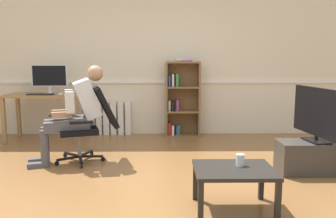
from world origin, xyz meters
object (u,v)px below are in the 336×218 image
keyboard (41,94)px  bookshelf (181,100)px  coffee_table (234,174)px  computer_desk (45,101)px  tv_stand (315,157)px  radiator (110,118)px  person_seated (75,111)px  computer_mouse (61,94)px  office_chair (91,121)px  imac_monitor (49,77)px  tv_screen (318,114)px  drinking_glass (240,160)px

keyboard → bookshelf: size_ratio=0.31×
keyboard → coffee_table: (2.54, -2.51, -0.44)m
computer_desk → tv_stand: (3.67, -1.67, -0.46)m
radiator → coffee_table: size_ratio=1.07×
keyboard → person_seated: person_seated is taller
computer_mouse → office_chair: size_ratio=0.10×
imac_monitor → radiator: imac_monitor is taller
tv_stand → coffee_table: (-1.15, -0.99, 0.15)m
computer_desk → tv_screen: tv_screen is taller
tv_screen → computer_desk: bearing=57.3°
person_seated → coffee_table: person_seated is taller
radiator → tv_stand: 3.39m
computer_desk → office_chair: size_ratio=1.23×
computer_mouse → drinking_glass: 3.38m
keyboard → person_seated: (0.80, -1.06, -0.11)m
tv_stand → tv_screen: bearing=8.4°
person_seated → coffee_table: 2.29m
imac_monitor → person_seated: size_ratio=0.47×
imac_monitor → coffee_table: 3.74m
drinking_glass → computer_mouse: bearing=133.0°
imac_monitor → computer_mouse: imac_monitor is taller
imac_monitor → bookshelf: bookshelf is taller
bookshelf → coffee_table: bookshelf is taller
office_chair → coffee_table: bearing=28.1°
computer_desk → imac_monitor: 0.40m
person_seated → computer_mouse: bearing=-173.1°
computer_mouse → tv_screen: (3.38, -1.55, -0.07)m
keyboard → tv_stand: 4.03m
imac_monitor → computer_mouse: 0.40m
coffee_table → office_chair: bearing=135.6°
computer_mouse → person_seated: size_ratio=0.08×
keyboard → tv_screen: tv_screen is taller
imac_monitor → coffee_table: bearing=-48.0°
person_seated → tv_screen: person_seated is taller
radiator → drinking_glass: radiator is taller
imac_monitor → computer_desk: bearing=-130.9°
coffee_table → radiator: bearing=116.9°
bookshelf → coffee_table: bearing=-83.9°
computer_desk → tv_stand: 4.06m
drinking_glass → radiator: bearing=118.5°
computer_mouse → tv_screen: 3.71m
imac_monitor → office_chair: size_ratio=0.60×
computer_mouse → computer_desk: bearing=158.1°
coffee_table → keyboard: bearing=135.3°
office_chair → tv_stand: bearing=61.4°
radiator → imac_monitor: bearing=-161.1°
imac_monitor → drinking_glass: (2.52, -2.66, -0.59)m
keyboard → coffee_table: 3.60m
imac_monitor → tv_stand: (3.61, -1.74, -0.84)m
keyboard → bookshelf: (2.22, 0.43, -0.14)m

